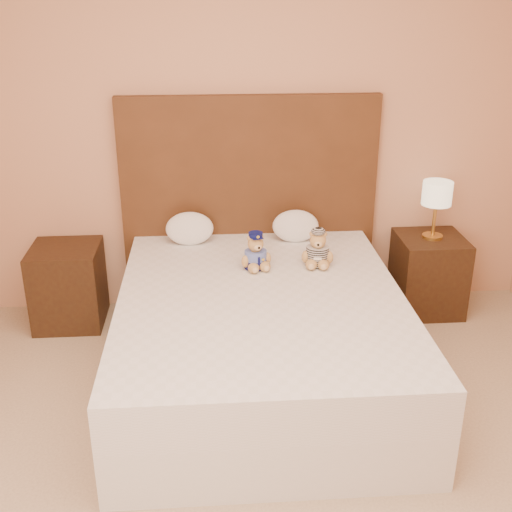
{
  "coord_description": "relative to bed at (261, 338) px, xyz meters",
  "views": [
    {
      "loc": [
        -0.27,
        -2.02,
        2.15
      ],
      "look_at": [
        -0.01,
        1.45,
        0.68
      ],
      "focal_mm": 45.0,
      "sensor_mm": 36.0,
      "label": 1
    }
  ],
  "objects": [
    {
      "name": "bed",
      "position": [
        0.0,
        0.0,
        0.0
      ],
      "size": [
        1.6,
        2.0,
        0.55
      ],
      "color": "white",
      "rests_on": "ground"
    },
    {
      "name": "room_walls",
      "position": [
        0.0,
        -0.74,
        1.53
      ],
      "size": [
        4.04,
        4.52,
        2.72
      ],
      "color": "tan",
      "rests_on": "ground"
    },
    {
      "name": "pillow_right",
      "position": [
        0.3,
        0.83,
        0.39
      ],
      "size": [
        0.31,
        0.2,
        0.22
      ],
      "primitive_type": "ellipsoid",
      "color": "white",
      "rests_on": "bed"
    },
    {
      "name": "nightstand_right",
      "position": [
        1.25,
        0.8,
        -0.0
      ],
      "size": [
        0.45,
        0.45,
        0.55
      ],
      "primitive_type": "cube",
      "color": "#332110",
      "rests_on": "ground"
    },
    {
      "name": "lamp",
      "position": [
        1.25,
        0.8,
        0.57
      ],
      "size": [
        0.2,
        0.2,
        0.4
      ],
      "color": "gold",
      "rests_on": "nightstand_right"
    },
    {
      "name": "teddy_police",
      "position": [
        -0.0,
        0.38,
        0.39
      ],
      "size": [
        0.24,
        0.24,
        0.23
      ],
      "primitive_type": null,
      "rotation": [
        0.0,
        0.0,
        0.27
      ],
      "color": "#AD7643",
      "rests_on": "bed"
    },
    {
      "name": "nightstand_left",
      "position": [
        -1.25,
        0.8,
        -0.0
      ],
      "size": [
        0.45,
        0.45,
        0.55
      ],
      "primitive_type": "cube",
      "color": "#332110",
      "rests_on": "ground"
    },
    {
      "name": "teddy_prisoner",
      "position": [
        0.38,
        0.39,
        0.39
      ],
      "size": [
        0.23,
        0.22,
        0.23
      ],
      "primitive_type": null,
      "rotation": [
        0.0,
        0.0,
        -0.14
      ],
      "color": "#AD7643",
      "rests_on": "bed"
    },
    {
      "name": "headboard",
      "position": [
        0.0,
        1.01,
        0.47
      ],
      "size": [
        1.75,
        0.08,
        1.5
      ],
      "primitive_type": "cube",
      "color": "#4F2D17",
      "rests_on": "ground"
    },
    {
      "name": "pillow_left",
      "position": [
        -0.41,
        0.83,
        0.39
      ],
      "size": [
        0.32,
        0.21,
        0.23
      ],
      "primitive_type": "ellipsoid",
      "color": "white",
      "rests_on": "bed"
    }
  ]
}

